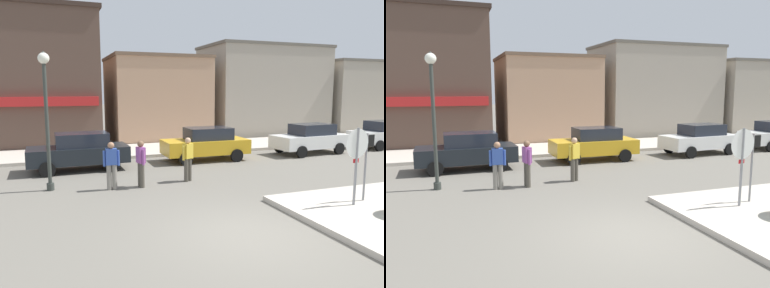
% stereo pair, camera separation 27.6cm
% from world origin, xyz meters
% --- Properties ---
extents(ground_plane, '(160.00, 160.00, 0.00)m').
position_xyz_m(ground_plane, '(0.00, 0.00, 0.00)').
color(ground_plane, '#6B665B').
extents(kerb_far, '(80.00, 4.00, 0.15)m').
position_xyz_m(kerb_far, '(0.00, 12.49, 0.07)').
color(kerb_far, beige).
rests_on(kerb_far, ground).
extents(stop_sign, '(0.82, 0.09, 2.30)m').
position_xyz_m(stop_sign, '(3.61, 0.62, 1.52)').
color(stop_sign, gray).
rests_on(stop_sign, ground).
extents(one_way_sign, '(0.60, 0.07, 2.10)m').
position_xyz_m(one_way_sign, '(4.19, 0.85, 1.33)').
color(one_way_sign, gray).
rests_on(one_way_sign, ground).
extents(lamp_post, '(0.36, 0.36, 4.54)m').
position_xyz_m(lamp_post, '(-4.29, 5.78, 2.96)').
color(lamp_post, '#333833').
rests_on(lamp_post, ground).
extents(parked_car_nearest, '(4.03, 1.94, 1.56)m').
position_xyz_m(parked_car_nearest, '(-3.13, 8.71, 0.81)').
color(parked_car_nearest, black).
rests_on(parked_car_nearest, ground).
extents(parked_car_second, '(4.02, 1.93, 1.56)m').
position_xyz_m(parked_car_second, '(2.63, 8.91, 0.81)').
color(parked_car_second, gold).
rests_on(parked_car_second, ground).
extents(parked_car_third, '(4.11, 2.10, 1.56)m').
position_xyz_m(parked_car_third, '(8.47, 8.75, 0.81)').
color(parked_car_third, white).
rests_on(parked_car_third, ground).
extents(parked_car_fourth, '(4.05, 1.97, 1.56)m').
position_xyz_m(parked_car_fourth, '(13.77, 8.91, 0.81)').
color(parked_car_fourth, white).
rests_on(parked_car_fourth, ground).
extents(pedestrian_crossing_near, '(0.28, 0.56, 1.61)m').
position_xyz_m(pedestrian_crossing_near, '(-1.37, 5.13, 0.87)').
color(pedestrian_crossing_near, '#4C473D').
rests_on(pedestrian_crossing_near, ground).
extents(pedestrian_crossing_far, '(0.55, 0.24, 1.61)m').
position_xyz_m(pedestrian_crossing_far, '(-2.36, 5.15, 0.87)').
color(pedestrian_crossing_far, gray).
rests_on(pedestrian_crossing_far, ground).
extents(pedestrian_kerb_side, '(0.53, 0.37, 1.61)m').
position_xyz_m(pedestrian_kerb_side, '(0.42, 5.36, 0.87)').
color(pedestrian_kerb_side, '#4C473D').
rests_on(pedestrian_kerb_side, ground).
extents(building_corner_shop, '(9.22, 8.18, 8.01)m').
position_xyz_m(building_corner_shop, '(-5.88, 18.34, 4.01)').
color(building_corner_shop, brown).
rests_on(building_corner_shop, ground).
extents(building_storefront_left_near, '(6.24, 5.98, 5.49)m').
position_xyz_m(building_storefront_left_near, '(2.54, 17.51, 2.75)').
color(building_storefront_left_near, tan).
rests_on(building_storefront_left_near, ground).
extents(building_storefront_left_mid, '(8.88, 5.43, 6.52)m').
position_xyz_m(building_storefront_left_mid, '(10.91, 17.65, 3.26)').
color(building_storefront_left_mid, '#9E9384').
rests_on(building_storefront_left_mid, ground).
extents(building_storefront_right_near, '(8.78, 5.29, 5.60)m').
position_xyz_m(building_storefront_right_near, '(20.13, 17.25, 2.80)').
color(building_storefront_right_near, '#9E9384').
rests_on(building_storefront_right_near, ground).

